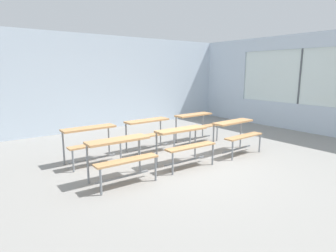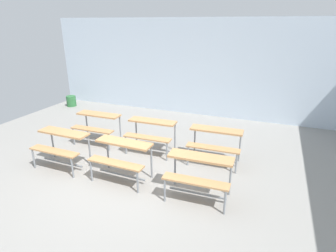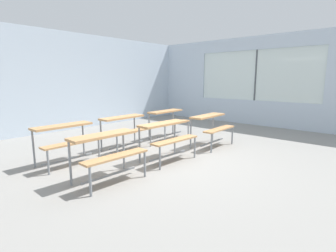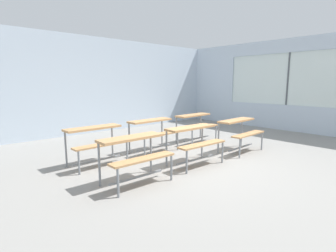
{
  "view_description": "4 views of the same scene",
  "coord_description": "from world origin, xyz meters",
  "px_view_note": "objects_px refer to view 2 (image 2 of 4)",
  "views": [
    {
      "loc": [
        -3.55,
        -4.11,
        1.89
      ],
      "look_at": [
        -0.03,
        0.64,
        0.71
      ],
      "focal_mm": 29.84,
      "sensor_mm": 36.0,
      "label": 1
    },
    {
      "loc": [
        2.44,
        -3.95,
        2.84
      ],
      "look_at": [
        0.34,
        1.4,
        0.67
      ],
      "focal_mm": 29.33,
      "sensor_mm": 36.0,
      "label": 2
    },
    {
      "loc": [
        -3.8,
        -3.3,
        1.6
      ],
      "look_at": [
        0.92,
        0.9,
        0.45
      ],
      "focal_mm": 28.0,
      "sensor_mm": 36.0,
      "label": 3
    },
    {
      "loc": [
        -3.8,
        -3.3,
        1.6
      ],
      "look_at": [
        -0.01,
        0.86,
        0.66
      ],
      "focal_mm": 28.0,
      "sensor_mm": 36.0,
      "label": 4
    }
  ],
  "objects_px": {
    "desk_bench_r0c0": "(61,141)",
    "desk_bench_r1c0": "(97,122)",
    "trash_bin": "(71,101)",
    "desk_bench_r0c1": "(121,152)",
    "desk_bench_r1c1": "(151,129)",
    "desk_bench_r1c2": "(215,139)",
    "desk_bench_r0c2": "(199,168)"
  },
  "relations": [
    {
      "from": "desk_bench_r1c1",
      "to": "desk_bench_r1c2",
      "type": "height_order",
      "value": "same"
    },
    {
      "from": "desk_bench_r1c2",
      "to": "trash_bin",
      "type": "xyz_separation_m",
      "value": [
        -5.76,
        2.37,
        -0.38
      ]
    },
    {
      "from": "desk_bench_r0c1",
      "to": "desk_bench_r0c2",
      "type": "relative_size",
      "value": 1.0
    },
    {
      "from": "desk_bench_r0c1",
      "to": "desk_bench_r1c2",
      "type": "height_order",
      "value": "same"
    },
    {
      "from": "desk_bench_r1c1",
      "to": "desk_bench_r1c2",
      "type": "relative_size",
      "value": 1.0
    },
    {
      "from": "desk_bench_r0c0",
      "to": "desk_bench_r1c0",
      "type": "bearing_deg",
      "value": 92.12
    },
    {
      "from": "desk_bench_r0c1",
      "to": "desk_bench_r1c2",
      "type": "relative_size",
      "value": 1.0
    },
    {
      "from": "desk_bench_r1c0",
      "to": "desk_bench_r0c1",
      "type": "bearing_deg",
      "value": -41.75
    },
    {
      "from": "desk_bench_r0c1",
      "to": "desk_bench_r0c2",
      "type": "height_order",
      "value": "same"
    },
    {
      "from": "desk_bench_r0c0",
      "to": "desk_bench_r0c1",
      "type": "bearing_deg",
      "value": 1.8
    },
    {
      "from": "desk_bench_r0c2",
      "to": "trash_bin",
      "type": "relative_size",
      "value": 3.02
    },
    {
      "from": "desk_bench_r0c0",
      "to": "trash_bin",
      "type": "distance_m",
      "value": 4.66
    },
    {
      "from": "desk_bench_r0c0",
      "to": "trash_bin",
      "type": "bearing_deg",
      "value": 128.94
    },
    {
      "from": "desk_bench_r1c0",
      "to": "desk_bench_r1c1",
      "type": "height_order",
      "value": "same"
    },
    {
      "from": "desk_bench_r1c0",
      "to": "trash_bin",
      "type": "height_order",
      "value": "desk_bench_r1c0"
    },
    {
      "from": "desk_bench_r0c2",
      "to": "desk_bench_r1c2",
      "type": "distance_m",
      "value": 1.34
    },
    {
      "from": "desk_bench_r0c0",
      "to": "desk_bench_r1c0",
      "type": "relative_size",
      "value": 1.01
    },
    {
      "from": "desk_bench_r1c1",
      "to": "desk_bench_r0c1",
      "type": "bearing_deg",
      "value": -91.95
    },
    {
      "from": "desk_bench_r1c1",
      "to": "desk_bench_r1c2",
      "type": "bearing_deg",
      "value": -1.29
    },
    {
      "from": "desk_bench_r0c1",
      "to": "desk_bench_r1c0",
      "type": "height_order",
      "value": "same"
    },
    {
      "from": "trash_bin",
      "to": "desk_bench_r1c1",
      "type": "bearing_deg",
      "value": -29.03
    },
    {
      "from": "trash_bin",
      "to": "desk_bench_r0c1",
      "type": "bearing_deg",
      "value": -40.63
    },
    {
      "from": "desk_bench_r0c1",
      "to": "desk_bench_r1c1",
      "type": "xyz_separation_m",
      "value": [
        0.01,
        1.28,
        0.0
      ]
    },
    {
      "from": "desk_bench_r0c1",
      "to": "desk_bench_r1c1",
      "type": "height_order",
      "value": "same"
    },
    {
      "from": "desk_bench_r0c1",
      "to": "desk_bench_r1c0",
      "type": "relative_size",
      "value": 1.01
    },
    {
      "from": "desk_bench_r0c0",
      "to": "desk_bench_r0c2",
      "type": "relative_size",
      "value": 0.99
    },
    {
      "from": "desk_bench_r0c0",
      "to": "desk_bench_r0c2",
      "type": "height_order",
      "value": "same"
    },
    {
      "from": "desk_bench_r0c0",
      "to": "desk_bench_r1c1",
      "type": "height_order",
      "value": "same"
    },
    {
      "from": "desk_bench_r0c1",
      "to": "desk_bench_r1c0",
      "type": "distance_m",
      "value": 1.9
    },
    {
      "from": "desk_bench_r1c0",
      "to": "desk_bench_r1c1",
      "type": "distance_m",
      "value": 1.45
    },
    {
      "from": "desk_bench_r0c0",
      "to": "desk_bench_r1c2",
      "type": "distance_m",
      "value": 3.19
    },
    {
      "from": "desk_bench_r0c1",
      "to": "desk_bench_r0c2",
      "type": "bearing_deg",
      "value": -0.22
    }
  ]
}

